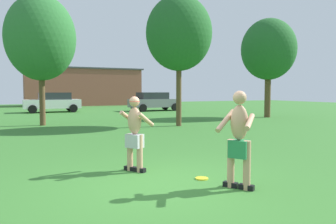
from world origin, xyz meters
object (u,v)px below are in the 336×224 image
object	(u,v)px
tree_right_field	(41,38)
player_with_cap	(135,131)
tree_left_field	(269,50)
frisbee	(202,178)
car_gray_near_post	(154,101)
player_in_green	(239,137)
tree_behind_players	(179,34)
car_white_mid_lot	(53,102)

from	to	relation	value
tree_right_field	player_with_cap	bearing A→B (deg)	-84.36
tree_left_field	frisbee	bearing A→B (deg)	-136.74
player_with_cap	tree_right_field	world-z (taller)	tree_right_field
car_gray_near_post	player_in_green	bearing A→B (deg)	-109.08
frisbee	player_with_cap	bearing A→B (deg)	130.09
car_gray_near_post	tree_behind_players	size ratio (longest dim) A/B	0.70
tree_right_field	car_white_mid_lot	bearing A→B (deg)	81.53
car_white_mid_lot	tree_behind_players	size ratio (longest dim) A/B	0.68
tree_right_field	tree_behind_players	bearing A→B (deg)	-27.23
tree_left_field	tree_behind_players	world-z (taller)	tree_left_field
player_with_cap	tree_right_field	bearing A→B (deg)	95.64
car_gray_near_post	tree_left_field	size ratio (longest dim) A/B	0.69
player_with_cap	car_white_mid_lot	size ratio (longest dim) A/B	0.38
player_in_green	tree_left_field	size ratio (longest dim) A/B	0.27
tree_left_field	tree_right_field	size ratio (longest dim) A/B	0.99
player_with_cap	tree_left_field	world-z (taller)	tree_left_field
car_gray_near_post	car_white_mid_lot	bearing A→B (deg)	167.55
player_with_cap	car_gray_near_post	world-z (taller)	player_with_cap
player_in_green	tree_right_field	xyz separation A→B (m)	(-2.29, 12.66, 3.39)
player_with_cap	tree_left_field	xyz separation A→B (m)	(12.56, 9.75, 3.48)
player_in_green	car_gray_near_post	size ratio (longest dim) A/B	0.39
tree_left_field	tree_right_field	xyz separation A→B (m)	(-13.62, 0.95, -0.06)
tree_right_field	frisbee	bearing A→B (deg)	-80.29
tree_left_field	car_gray_near_post	bearing A→B (deg)	113.17
player_in_green	car_white_mid_lot	bearing A→B (deg)	91.91
tree_left_field	tree_right_field	distance (m)	13.65
car_white_mid_lot	tree_left_field	xyz separation A→B (m)	(12.09, -11.19, 3.53)
player_in_green	tree_right_field	bearing A→B (deg)	100.26
tree_right_field	tree_behind_players	size ratio (longest dim) A/B	1.02
car_white_mid_lot	tree_right_field	bearing A→B (deg)	-98.47
frisbee	car_white_mid_lot	distance (m)	22.11
frisbee	tree_left_field	world-z (taller)	tree_left_field
frisbee	tree_behind_players	xyz separation A→B (m)	(4.00, 8.75, 4.46)
player_with_cap	frisbee	distance (m)	1.74
player_with_cap	tree_left_field	bearing A→B (deg)	37.83
frisbee	car_gray_near_post	size ratio (longest dim) A/B	0.06
player_in_green	frisbee	size ratio (longest dim) A/B	6.80
car_gray_near_post	tree_behind_players	world-z (taller)	tree_behind_players
player_with_cap	tree_behind_players	bearing A→B (deg)	56.83
frisbee	car_gray_near_post	bearing A→B (deg)	69.58
frisbee	player_in_green	bearing A→B (deg)	-71.91
frisbee	tree_left_field	bearing A→B (deg)	43.26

